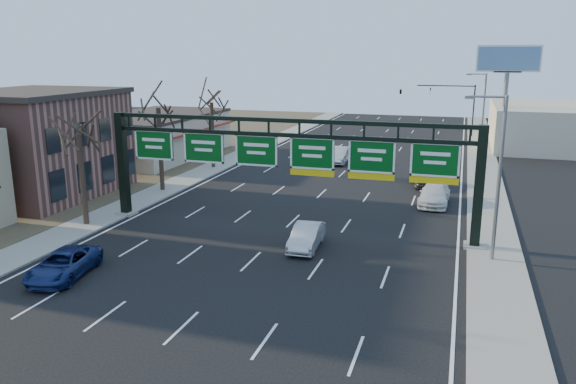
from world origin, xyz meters
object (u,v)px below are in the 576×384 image
(car_blue_suv, at_px, (64,264))
(car_silver_sedan, at_px, (306,236))
(sign_gantry, at_px, (286,159))
(car_white_wagon, at_px, (434,194))

(car_blue_suv, bearing_deg, car_silver_sedan, 27.37)
(car_blue_suv, bearing_deg, sign_gantry, 42.87)
(car_blue_suv, bearing_deg, car_white_wagon, 40.47)
(car_blue_suv, xyz_separation_m, car_white_wagon, (17.20, 20.22, 0.09))
(sign_gantry, bearing_deg, car_silver_sedan, -54.05)
(sign_gantry, distance_m, car_white_wagon, 13.39)
(car_silver_sedan, bearing_deg, car_blue_suv, -146.66)
(sign_gantry, height_order, car_silver_sedan, sign_gantry)
(car_blue_suv, distance_m, car_silver_sedan, 13.21)
(car_silver_sedan, xyz_separation_m, car_white_wagon, (6.58, 12.36, 0.06))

